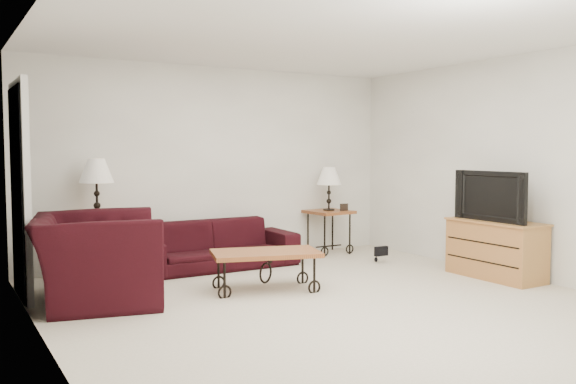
{
  "coord_description": "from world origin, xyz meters",
  "views": [
    {
      "loc": [
        -3.18,
        -4.7,
        1.44
      ],
      "look_at": [
        0.0,
        0.7,
        1.0
      ],
      "focal_mm": 37.76,
      "sensor_mm": 36.0,
      "label": 1
    }
  ],
  "objects_px": {
    "sofa": "(216,245)",
    "backpack": "(376,247)",
    "coffee_table": "(266,271)",
    "armchair": "(97,258)",
    "side_table_left": "(98,248)",
    "side_table_right": "(329,232)",
    "television": "(495,196)",
    "tv_stand": "(495,249)",
    "lamp_left": "(97,189)",
    "lamp_right": "(329,189)"
  },
  "relations": [
    {
      "from": "sofa",
      "to": "backpack",
      "type": "relative_size",
      "value": 5.21
    },
    {
      "from": "coffee_table",
      "to": "backpack",
      "type": "bearing_deg",
      "value": 18.57
    },
    {
      "from": "coffee_table",
      "to": "armchair",
      "type": "bearing_deg",
      "value": 166.49
    },
    {
      "from": "side_table_left",
      "to": "side_table_right",
      "type": "bearing_deg",
      "value": 0.0
    },
    {
      "from": "backpack",
      "to": "coffee_table",
      "type": "bearing_deg",
      "value": -153.28
    },
    {
      "from": "sofa",
      "to": "television",
      "type": "bearing_deg",
      "value": -40.87
    },
    {
      "from": "tv_stand",
      "to": "lamp_left",
      "type": "bearing_deg",
      "value": 149.05
    },
    {
      "from": "sofa",
      "to": "side_table_left",
      "type": "xyz_separation_m",
      "value": [
        -1.36,
        0.18,
        0.05
      ]
    },
    {
      "from": "sofa",
      "to": "tv_stand",
      "type": "height_order",
      "value": "tv_stand"
    },
    {
      "from": "armchair",
      "to": "backpack",
      "type": "height_order",
      "value": "armchair"
    },
    {
      "from": "lamp_left",
      "to": "armchair",
      "type": "height_order",
      "value": "lamp_left"
    },
    {
      "from": "armchair",
      "to": "tv_stand",
      "type": "relative_size",
      "value": 1.19
    },
    {
      "from": "sofa",
      "to": "backpack",
      "type": "distance_m",
      "value": 2.05
    },
    {
      "from": "tv_stand",
      "to": "backpack",
      "type": "relative_size",
      "value": 2.87
    },
    {
      "from": "side_table_left",
      "to": "television",
      "type": "xyz_separation_m",
      "value": [
        3.81,
        -2.3,
        0.59
      ]
    },
    {
      "from": "lamp_left",
      "to": "lamp_right",
      "type": "xyz_separation_m",
      "value": [
        3.14,
        0.0,
        -0.11
      ]
    },
    {
      "from": "coffee_table",
      "to": "television",
      "type": "bearing_deg",
      "value": -17.47
    },
    {
      "from": "side_table_right",
      "to": "lamp_right",
      "type": "distance_m",
      "value": 0.6
    },
    {
      "from": "sofa",
      "to": "coffee_table",
      "type": "xyz_separation_m",
      "value": [
        -0.04,
        -1.34,
        -0.08
      ]
    },
    {
      "from": "side_table_right",
      "to": "armchair",
      "type": "bearing_deg",
      "value": -161.67
    },
    {
      "from": "side_table_left",
      "to": "sofa",
      "type": "bearing_deg",
      "value": -7.52
    },
    {
      "from": "lamp_left",
      "to": "lamp_right",
      "type": "height_order",
      "value": "lamp_left"
    },
    {
      "from": "tv_stand",
      "to": "lamp_right",
      "type": "bearing_deg",
      "value": 106.69
    },
    {
      "from": "lamp_left",
      "to": "sofa",
      "type": "bearing_deg",
      "value": -7.52
    },
    {
      "from": "side_table_left",
      "to": "lamp_left",
      "type": "xyz_separation_m",
      "value": [
        0.0,
        0.0,
        0.67
      ]
    },
    {
      "from": "side_table_right",
      "to": "coffee_table",
      "type": "xyz_separation_m",
      "value": [
        -1.82,
        -1.52,
        -0.1
      ]
    },
    {
      "from": "television",
      "to": "tv_stand",
      "type": "bearing_deg",
      "value": 90.0
    },
    {
      "from": "sofa",
      "to": "tv_stand",
      "type": "xyz_separation_m",
      "value": [
        2.47,
        -2.12,
        0.04
      ]
    },
    {
      "from": "side_table_left",
      "to": "tv_stand",
      "type": "xyz_separation_m",
      "value": [
        3.83,
        -2.3,
        -0.01
      ]
    },
    {
      "from": "side_table_left",
      "to": "backpack",
      "type": "xyz_separation_m",
      "value": [
        3.29,
        -0.86,
        -0.15
      ]
    },
    {
      "from": "lamp_left",
      "to": "lamp_right",
      "type": "distance_m",
      "value": 3.15
    },
    {
      "from": "lamp_left",
      "to": "side_table_right",
      "type": "bearing_deg",
      "value": 0.0
    },
    {
      "from": "coffee_table",
      "to": "armchair",
      "type": "distance_m",
      "value": 1.66
    },
    {
      "from": "television",
      "to": "coffee_table",
      "type": "bearing_deg",
      "value": -107.47
    },
    {
      "from": "side_table_left",
      "to": "coffee_table",
      "type": "bearing_deg",
      "value": -48.8
    },
    {
      "from": "side_table_left",
      "to": "coffee_table",
      "type": "relative_size",
      "value": 0.62
    },
    {
      "from": "lamp_left",
      "to": "armchair",
      "type": "distance_m",
      "value": 1.3
    },
    {
      "from": "sofa",
      "to": "lamp_left",
      "type": "relative_size",
      "value": 2.93
    },
    {
      "from": "sofa",
      "to": "lamp_left",
      "type": "distance_m",
      "value": 1.55
    },
    {
      "from": "armchair",
      "to": "lamp_left",
      "type": "bearing_deg",
      "value": -0.93
    },
    {
      "from": "coffee_table",
      "to": "tv_stand",
      "type": "distance_m",
      "value": 2.63
    },
    {
      "from": "coffee_table",
      "to": "side_table_left",
      "type": "bearing_deg",
      "value": 131.2
    },
    {
      "from": "television",
      "to": "backpack",
      "type": "distance_m",
      "value": 1.7
    },
    {
      "from": "coffee_table",
      "to": "armchair",
      "type": "relative_size",
      "value": 0.84
    },
    {
      "from": "sofa",
      "to": "lamp_right",
      "type": "height_order",
      "value": "lamp_right"
    },
    {
      "from": "sofa",
      "to": "coffee_table",
      "type": "relative_size",
      "value": 1.81
    },
    {
      "from": "television",
      "to": "backpack",
      "type": "bearing_deg",
      "value": -160.26
    },
    {
      "from": "lamp_right",
      "to": "side_table_right",
      "type": "bearing_deg",
      "value": 0.0
    },
    {
      "from": "tv_stand",
      "to": "side_table_left",
      "type": "bearing_deg",
      "value": 149.05
    },
    {
      "from": "backpack",
      "to": "television",
      "type": "bearing_deg",
      "value": -62.11
    }
  ]
}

